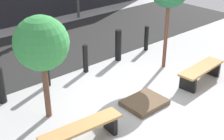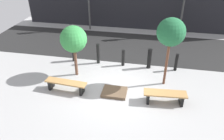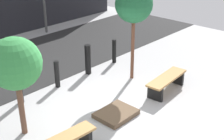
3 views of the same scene
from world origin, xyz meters
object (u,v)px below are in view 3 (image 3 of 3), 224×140
at_px(planter_bed, 116,114).
at_px(tree_behind_left_bench, 15,64).
at_px(tree_behind_right_bench, 134,5).
at_px(bollard_far_right, 114,51).
at_px(bollard_center, 57,74).
at_px(bench_right, 167,81).
at_px(bollard_right, 88,60).
at_px(bollard_left, 19,86).

xyz_separation_m(planter_bed, tree_behind_left_bench, (-2.06, 1.15, 1.76)).
height_order(tree_behind_right_bench, bollard_far_right, tree_behind_right_bench).
relative_size(planter_bed, bollard_center, 1.19).
distance_m(planter_bed, tree_behind_right_bench, 3.36).
xyz_separation_m(bench_right, bollard_far_right, (0.57, 2.66, 0.10)).
xyz_separation_m(bench_right, bollard_center, (-2.06, 2.66, 0.09)).
bearing_deg(tree_behind_left_bench, bollard_right, 21.23).
distance_m(tree_behind_right_bench, bollard_left, 4.10).
bearing_deg(planter_bed, bollard_left, 118.13).
xyz_separation_m(planter_bed, bollard_left, (-1.32, 2.46, 0.48)).
relative_size(planter_bed, tree_behind_left_bench, 0.42).
distance_m(bench_right, bollard_right, 2.77).
relative_size(bench_right, bollard_center, 1.97).
relative_size(tree_behind_left_bench, bollard_left, 2.25).
relative_size(tree_behind_left_bench, bollard_far_right, 2.77).
xyz_separation_m(bollard_right, bollard_far_right, (1.32, 0.00, -0.07)).
bearing_deg(bollard_center, bench_right, -52.26).
relative_size(tree_behind_right_bench, bollard_right, 2.96).
distance_m(bollard_left, bollard_far_right, 3.95).
xyz_separation_m(planter_bed, bollard_center, (0.00, 2.46, 0.37)).
distance_m(tree_behind_right_bench, bollard_center, 3.17).
bearing_deg(bollard_left, bollard_right, 0.00).
height_order(planter_bed, bollard_far_right, bollard_far_right).
bearing_deg(bench_right, bollard_center, 123.23).
distance_m(bollard_center, bollard_right, 1.32).
height_order(tree_behind_right_bench, bollard_left, tree_behind_right_bench).
height_order(bollard_left, bollard_center, bollard_left).
bearing_deg(bollard_right, bench_right, -74.38).
xyz_separation_m(bollard_left, bollard_right, (2.64, 0.00, -0.03)).
height_order(bollard_right, bollard_far_right, bollard_right).
distance_m(bollard_left, bollard_right, 2.64).
distance_m(tree_behind_right_bench, bollard_right, 2.45).
xyz_separation_m(planter_bed, tree_behind_right_bench, (2.06, 1.15, 2.38)).
bearing_deg(bollard_left, bollard_far_right, 0.00).
relative_size(bench_right, bollard_left, 1.57).
bearing_deg(bench_right, bollard_right, 101.11).
bearing_deg(bollard_right, tree_behind_right_bench, -60.43).
xyz_separation_m(bench_right, tree_behind_right_bench, (0.00, 1.35, 2.11)).
relative_size(tree_behind_right_bench, bollard_left, 2.81).
xyz_separation_m(bench_right, bollard_right, (-0.74, 2.66, 0.18)).
bearing_deg(bollard_center, bollard_right, 0.00).
bearing_deg(bollard_far_right, bollard_center, 180.00).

